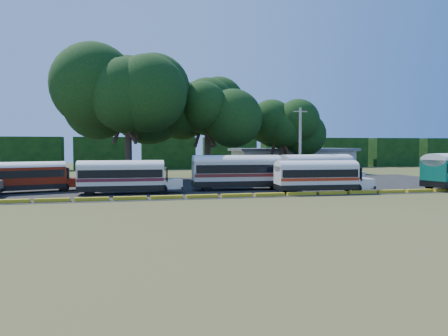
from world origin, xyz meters
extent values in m
plane|color=#364B19|center=(0.00, 0.00, 0.00)|extent=(160.00, 160.00, 0.00)
cube|color=black|center=(1.00, 12.00, 0.01)|extent=(64.00, 24.00, 0.02)
cube|color=gold|center=(-16.50, 1.00, 0.15)|extent=(2.70, 0.45, 0.30)
cube|color=gold|center=(-13.50, 1.00, 0.15)|extent=(2.70, 0.45, 0.30)
cube|color=gold|center=(-10.50, 1.00, 0.15)|extent=(2.70, 0.45, 0.30)
cube|color=gold|center=(-7.50, 1.00, 0.15)|extent=(2.70, 0.45, 0.30)
cube|color=gold|center=(-4.50, 1.00, 0.15)|extent=(2.70, 0.45, 0.30)
cube|color=gold|center=(-1.50, 1.00, 0.15)|extent=(2.70, 0.45, 0.30)
cube|color=gold|center=(1.50, 1.00, 0.15)|extent=(2.70, 0.45, 0.30)
cube|color=gold|center=(4.50, 1.00, 0.15)|extent=(2.70, 0.45, 0.30)
cube|color=gold|center=(7.50, 1.00, 0.15)|extent=(2.70, 0.45, 0.30)
cube|color=gold|center=(10.50, 1.00, 0.15)|extent=(2.70, 0.45, 0.30)
cube|color=gold|center=(13.50, 1.00, 0.15)|extent=(2.70, 0.45, 0.30)
cube|color=gold|center=(16.50, 1.00, 0.15)|extent=(2.70, 0.45, 0.30)
cube|color=gold|center=(19.50, 1.00, 0.15)|extent=(2.70, 0.45, 0.30)
cube|color=gold|center=(22.50, 1.00, 0.15)|extent=(2.70, 0.45, 0.30)
cube|color=#B8B1A8|center=(18.00, 30.00, 1.80)|extent=(18.00, 8.00, 3.60)
cube|color=#4F5356|center=(18.00, 30.00, 3.80)|extent=(19.00, 9.00, 0.40)
cube|color=black|center=(-24.00, 48.00, 3.00)|extent=(10.00, 4.00, 6.00)
cube|color=black|center=(-12.00, 48.00, 3.00)|extent=(10.00, 4.00, 6.00)
cube|color=black|center=(0.00, 48.00, 3.00)|extent=(10.00, 4.00, 6.00)
cube|color=black|center=(12.00, 48.00, 3.00)|extent=(10.00, 4.00, 6.00)
cube|color=black|center=(24.00, 48.00, 3.00)|extent=(10.00, 4.00, 6.00)
cube|color=black|center=(36.00, 48.00, 3.00)|extent=(10.00, 4.00, 6.00)
cube|color=black|center=(48.00, 48.00, 3.00)|extent=(10.00, 4.00, 6.00)
cube|color=black|center=(60.00, 48.00, 3.00)|extent=(10.00, 4.00, 6.00)
cube|color=black|center=(-18.45, 5.35, 0.55)|extent=(0.22, 2.46, 0.30)
cylinder|color=black|center=(-13.63, 8.80, 0.44)|extent=(0.92, 0.48, 0.89)
cylinder|color=black|center=(-14.16, 10.62, 0.44)|extent=(0.92, 0.48, 0.89)
cube|color=black|center=(-17.21, 8.75, 0.58)|extent=(7.60, 4.15, 0.49)
cube|color=maroon|center=(-17.21, 8.75, 1.63)|extent=(7.60, 4.15, 1.62)
cube|color=black|center=(-17.21, 8.75, 1.82)|extent=(7.34, 4.12, 0.68)
ellipsoid|color=silver|center=(-17.21, 8.75, 2.44)|extent=(7.60, 4.15, 1.00)
cube|color=maroon|center=(-12.96, 9.98, 0.84)|extent=(2.07, 2.32, 0.84)
cube|color=black|center=(-13.49, 9.83, 1.71)|extent=(0.69, 2.00, 1.22)
cube|color=black|center=(-12.23, 10.19, 0.49)|extent=(0.76, 2.13, 0.27)
cylinder|color=black|center=(-4.60, 4.59, 0.47)|extent=(0.95, 0.29, 0.94)
cylinder|color=black|center=(-4.54, 6.60, 0.47)|extent=(0.95, 0.29, 0.94)
cylinder|color=black|center=(-10.98, 4.75, 0.47)|extent=(0.95, 0.29, 0.94)
cylinder|color=black|center=(-10.93, 6.76, 0.47)|extent=(0.95, 0.29, 0.94)
cube|color=black|center=(-8.23, 5.69, 0.61)|extent=(7.76, 2.55, 0.52)
cube|color=silver|center=(-8.23, 5.69, 1.72)|extent=(7.76, 2.55, 1.72)
cube|color=black|center=(-8.23, 5.69, 1.93)|extent=(7.46, 2.59, 0.72)
cube|color=maroon|center=(-8.23, 5.69, 1.38)|extent=(7.69, 2.58, 0.28)
ellipsoid|color=silver|center=(-8.23, 5.69, 2.58)|extent=(7.76, 2.55, 1.06)
cube|color=silver|center=(-3.54, 5.57, 0.89)|extent=(1.74, 2.11, 0.89)
cube|color=black|center=(-4.13, 5.58, 1.81)|extent=(0.20, 2.16, 1.29)
cube|color=black|center=(-2.74, 5.55, 0.52)|extent=(0.23, 2.31, 0.28)
cube|color=black|center=(-12.04, 5.79, 0.52)|extent=(0.23, 2.31, 0.28)
cylinder|color=black|center=(7.03, 5.65, 0.53)|extent=(1.07, 0.35, 1.06)
cylinder|color=black|center=(7.14, 7.91, 0.53)|extent=(1.07, 0.35, 1.06)
cylinder|color=black|center=(-0.15, 6.00, 0.53)|extent=(1.07, 0.35, 1.06)
cylinder|color=black|center=(-0.04, 8.26, 0.53)|extent=(1.07, 0.35, 1.06)
cube|color=black|center=(2.97, 6.98, 0.69)|extent=(8.79, 3.06, 0.58)
cube|color=beige|center=(2.97, 6.98, 1.94)|extent=(8.79, 3.06, 1.94)
cube|color=black|center=(2.97, 6.98, 2.17)|extent=(8.44, 3.10, 0.81)
cube|color=maroon|center=(2.97, 6.98, 1.55)|extent=(8.70, 3.09, 0.32)
ellipsoid|color=silver|center=(2.97, 6.98, 2.91)|extent=(8.79, 3.06, 1.19)
cube|color=beige|center=(8.25, 6.73, 1.00)|extent=(2.01, 2.41, 1.00)
cube|color=black|center=(7.58, 6.76, 2.04)|extent=(0.27, 2.44, 1.45)
cube|color=black|center=(9.15, 6.68, 0.58)|extent=(0.31, 2.60, 0.32)
cube|color=black|center=(-1.31, 7.19, 0.58)|extent=(0.31, 2.60, 0.32)
cylinder|color=black|center=(13.19, 1.48, 0.46)|extent=(0.94, 0.31, 0.93)
cylinder|color=black|center=(13.29, 3.46, 0.46)|extent=(0.94, 0.31, 0.93)
cylinder|color=black|center=(6.91, 1.79, 0.46)|extent=(0.94, 0.31, 0.93)
cylinder|color=black|center=(7.01, 3.77, 0.46)|extent=(0.94, 0.31, 0.93)
cube|color=black|center=(9.64, 2.65, 0.60)|extent=(7.70, 2.69, 0.51)
cube|color=silver|center=(9.64, 2.65, 1.70)|extent=(7.70, 2.69, 1.69)
cube|color=black|center=(9.64, 2.65, 1.90)|extent=(7.40, 2.73, 0.71)
cube|color=#AF2811|center=(9.64, 2.65, 1.36)|extent=(7.62, 2.72, 0.28)
ellipsoid|color=silver|center=(9.64, 2.65, 2.55)|extent=(7.70, 2.69, 1.04)
cube|color=silver|center=(14.26, 2.42, 0.88)|extent=(1.77, 2.12, 0.88)
cube|color=black|center=(13.68, 2.45, 1.78)|extent=(0.24, 2.13, 1.27)
cube|color=black|center=(15.05, 2.38, 0.51)|extent=(0.28, 2.27, 0.28)
cube|color=black|center=(5.89, 2.83, 0.51)|extent=(0.28, 2.27, 0.28)
cylinder|color=black|center=(16.46, 8.45, 0.53)|extent=(1.10, 0.55, 1.05)
cylinder|color=black|center=(15.89, 10.63, 0.53)|extent=(1.10, 0.55, 1.05)
cylinder|color=black|center=(9.51, 6.65, 0.53)|extent=(1.10, 0.55, 1.05)
cylinder|color=black|center=(8.95, 8.83, 0.53)|extent=(1.10, 0.55, 1.05)
cube|color=black|center=(12.19, 8.51, 0.69)|extent=(9.03, 4.73, 0.58)
cube|color=white|center=(12.19, 8.51, 1.94)|extent=(9.03, 4.73, 1.93)
cube|color=black|center=(12.19, 8.51, 2.17)|extent=(8.72, 4.70, 0.81)
cube|color=navy|center=(12.19, 8.51, 1.55)|extent=(8.96, 4.74, 0.32)
ellipsoid|color=silver|center=(12.19, 8.51, 2.90)|extent=(9.03, 4.73, 1.19)
cube|color=white|center=(17.30, 9.83, 1.00)|extent=(2.42, 2.72, 1.00)
cube|color=black|center=(16.65, 9.67, 2.03)|extent=(0.76, 2.39, 1.45)
cube|color=black|center=(18.16, 10.06, 0.58)|extent=(0.83, 2.55, 0.32)
cube|color=black|center=(8.06, 7.44, 0.58)|extent=(0.83, 2.55, 0.32)
cylinder|color=black|center=(22.07, 2.86, 0.56)|extent=(1.16, 0.63, 1.12)
cube|color=black|center=(21.20, 1.33, 0.61)|extent=(1.01, 2.67, 0.33)
cylinder|color=#3A261D|center=(-7.50, 18.55, 3.60)|extent=(0.80, 0.80, 7.19)
cylinder|color=#3A261D|center=(-6.27, 19.00, 6.68)|extent=(1.31, 2.62, 4.11)
cylinder|color=#3A261D|center=(-8.49, 19.39, 6.68)|extent=(2.03, 2.30, 4.11)
cylinder|color=#3A261D|center=(-7.72, 17.27, 6.68)|extent=(2.67, 0.89, 4.11)
ellipsoid|color=black|center=(-7.50, 18.55, 10.52)|extent=(12.72, 12.72, 9.32)
cylinder|color=#3A261D|center=(2.71, 21.35, 3.25)|extent=(0.80, 0.80, 6.50)
cylinder|color=#3A261D|center=(3.93, 21.79, 6.03)|extent=(1.24, 2.42, 3.74)
cylinder|color=#3A261D|center=(1.71, 22.19, 6.03)|extent=(1.89, 2.13, 3.74)
cylinder|color=#3A261D|center=(2.48, 20.07, 6.03)|extent=(2.45, 0.85, 3.74)
ellipsoid|color=black|center=(2.71, 21.35, 9.55)|extent=(10.35, 10.35, 7.59)
cylinder|color=#3A261D|center=(14.05, 23.70, 2.44)|extent=(0.80, 0.80, 4.88)
cylinder|color=#3A261D|center=(15.27, 24.14, 4.53)|extent=(1.07, 1.94, 2.86)
cylinder|color=#3A261D|center=(13.06, 24.53, 4.53)|extent=(1.56, 1.74, 2.86)
cylinder|color=#3A261D|center=(13.83, 22.42, 4.53)|extent=(1.95, 0.76, 2.86)
ellipsoid|color=black|center=(14.05, 23.70, 7.30)|extent=(8.26, 8.26, 6.06)
cylinder|color=gray|center=(11.78, 11.76, 4.40)|extent=(0.30, 0.30, 8.80)
cube|color=gray|center=(11.78, 11.76, 8.36)|extent=(1.60, 0.12, 0.12)
camera|label=1|loc=(-7.75, -35.36, 4.49)|focal=35.00mm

